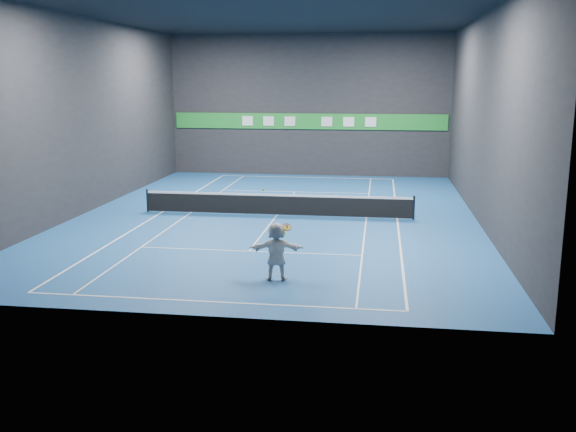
# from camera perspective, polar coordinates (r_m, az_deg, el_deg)

# --- Properties ---
(ground) EXTENTS (26.00, 26.00, 0.00)m
(ground) POSITION_cam_1_polar(r_m,az_deg,el_deg) (29.58, -1.00, 0.06)
(ground) COLOR #194E8E
(ground) RESTS_ON ground
(ceiling) EXTENTS (26.00, 26.00, 0.00)m
(ceiling) POSITION_cam_1_polar(r_m,az_deg,el_deg) (29.08, -1.07, 17.68)
(ceiling) COLOR black
(ceiling) RESTS_ON ground
(wall_back) EXTENTS (18.00, 0.10, 9.00)m
(wall_back) POSITION_cam_1_polar(r_m,az_deg,el_deg) (41.86, 1.84, 9.78)
(wall_back) COLOR #242326
(wall_back) RESTS_ON ground
(wall_front) EXTENTS (18.00, 0.10, 9.00)m
(wall_front) POSITION_cam_1_polar(r_m,az_deg,el_deg) (16.32, -8.37, 6.17)
(wall_front) COLOR #242326
(wall_front) RESTS_ON ground
(wall_left) EXTENTS (0.10, 26.00, 9.00)m
(wall_left) POSITION_cam_1_polar(r_m,az_deg,el_deg) (31.69, -17.51, 8.53)
(wall_left) COLOR #242326
(wall_left) RESTS_ON ground
(wall_right) EXTENTS (0.10, 26.00, 9.00)m
(wall_right) POSITION_cam_1_polar(r_m,az_deg,el_deg) (28.95, 17.03, 8.28)
(wall_right) COLOR #242326
(wall_right) RESTS_ON ground
(baseline_near) EXTENTS (10.98, 0.08, 0.01)m
(baseline_near) POSITION_cam_1_polar(r_m,az_deg,el_deg) (18.36, -6.96, -7.56)
(baseline_near) COLOR white
(baseline_near) RESTS_ON ground
(baseline_far) EXTENTS (10.98, 0.08, 0.01)m
(baseline_far) POSITION_cam_1_polar(r_m,az_deg,el_deg) (41.18, 1.63, 3.46)
(baseline_far) COLOR white
(baseline_far) RESTS_ON ground
(sideline_doubles_left) EXTENTS (0.08, 23.78, 0.01)m
(sideline_doubles_left) POSITION_cam_1_polar(r_m,az_deg,el_deg) (30.92, -11.10, 0.36)
(sideline_doubles_left) COLOR white
(sideline_doubles_left) RESTS_ON ground
(sideline_doubles_right) EXTENTS (0.08, 23.78, 0.01)m
(sideline_doubles_right) POSITION_cam_1_polar(r_m,az_deg,el_deg) (29.23, 9.68, -0.25)
(sideline_doubles_right) COLOR white
(sideline_doubles_right) RESTS_ON ground
(sideline_singles_left) EXTENTS (0.06, 23.78, 0.01)m
(sideline_singles_left) POSITION_cam_1_polar(r_m,az_deg,el_deg) (30.49, -8.65, 0.29)
(sideline_singles_left) COLOR white
(sideline_singles_left) RESTS_ON ground
(sideline_singles_right) EXTENTS (0.06, 23.78, 0.01)m
(sideline_singles_right) POSITION_cam_1_polar(r_m,az_deg,el_deg) (29.22, 6.98, -0.17)
(sideline_singles_right) COLOR white
(sideline_singles_right) RESTS_ON ground
(service_line_near) EXTENTS (8.23, 0.06, 0.01)m
(service_line_near) POSITION_cam_1_polar(r_m,az_deg,el_deg) (23.46, -3.49, -3.14)
(service_line_near) COLOR white
(service_line_near) RESTS_ON ground
(service_line_far) EXTENTS (8.23, 0.06, 0.01)m
(service_line_far) POSITION_cam_1_polar(r_m,az_deg,el_deg) (35.80, 0.62, 2.16)
(service_line_far) COLOR white
(service_line_far) RESTS_ON ground
(center_service_line) EXTENTS (0.06, 12.80, 0.01)m
(center_service_line) POSITION_cam_1_polar(r_m,az_deg,el_deg) (29.58, -1.00, 0.07)
(center_service_line) COLOR white
(center_service_line) RESTS_ON ground
(player) EXTENTS (1.77, 0.79, 1.84)m
(player) POSITION_cam_1_polar(r_m,az_deg,el_deg) (19.91, -1.04, -3.14)
(player) COLOR silver
(player) RESTS_ON ground
(tennis_ball) EXTENTS (0.07, 0.07, 0.07)m
(tennis_ball) POSITION_cam_1_polar(r_m,az_deg,el_deg) (19.52, -2.21, 2.35)
(tennis_ball) COLOR #F2F528
(tennis_ball) RESTS_ON player
(tennis_net) EXTENTS (12.50, 0.10, 1.07)m
(tennis_net) POSITION_cam_1_polar(r_m,az_deg,el_deg) (29.47, -1.01, 1.09)
(tennis_net) COLOR black
(tennis_net) RESTS_ON ground
(sponsor_banner) EXTENTS (17.64, 0.11, 1.00)m
(sponsor_banner) POSITION_cam_1_polar(r_m,az_deg,el_deg) (41.84, 1.82, 8.41)
(sponsor_banner) COLOR #1F8E2E
(sponsor_banner) RESTS_ON wall_back
(tennis_racket) EXTENTS (0.41, 0.37, 0.44)m
(tennis_racket) POSITION_cam_1_polar(r_m,az_deg,el_deg) (19.73, -0.11, -1.07)
(tennis_racket) COLOR #AC1F12
(tennis_racket) RESTS_ON player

